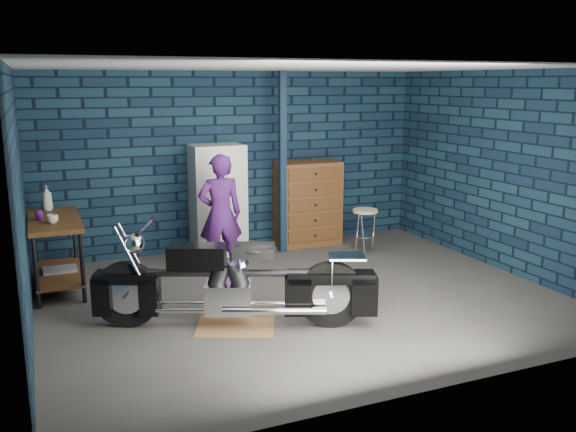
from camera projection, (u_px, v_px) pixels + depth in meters
name	position (u px, v px, depth m)	size (l,w,h in m)	color
ground	(302.00, 297.00, 7.36)	(6.00, 6.00, 0.00)	#4A4845
room_walls	(284.00, 135.00, 7.44)	(6.02, 5.01, 2.71)	black
support_post	(282.00, 164.00, 9.03)	(0.10, 0.10, 2.70)	#102233
workbench	(57.00, 254.00, 7.54)	(0.60, 1.40, 0.91)	brown
drip_mat	(236.00, 326.00, 6.48)	(0.82, 0.61, 0.01)	olive
motorcycle	(235.00, 276.00, 6.36)	(2.54, 0.69, 1.12)	black
person	(220.00, 214.00, 8.14)	(0.59, 0.39, 1.62)	#4D1C6B
storage_bin	(61.00, 278.00, 7.68)	(0.41, 0.29, 0.25)	gray
locker	(218.00, 200.00, 9.05)	(0.77, 0.55, 1.65)	silver
tool_chest	(308.00, 203.00, 9.64)	(0.99, 0.55, 1.32)	brown
shop_stool	(365.00, 231.00, 9.16)	(0.37, 0.37, 0.68)	#C3B994
cup_a	(52.00, 219.00, 7.17)	(0.13, 0.13, 0.10)	#C3B994
mug_purple	(39.00, 215.00, 7.34)	(0.09, 0.09, 0.12)	#641B6E
bottle	(47.00, 198.00, 7.88)	(0.13, 0.13, 0.33)	gray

